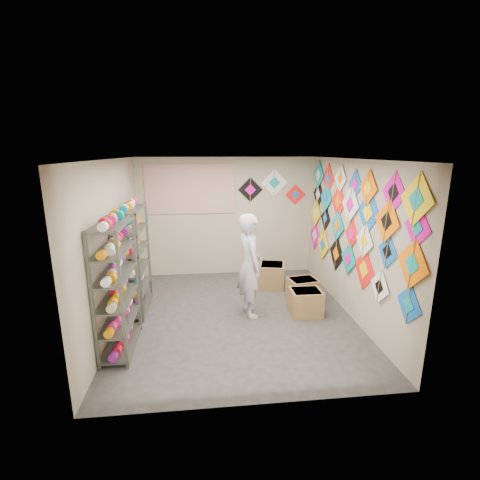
{
  "coord_description": "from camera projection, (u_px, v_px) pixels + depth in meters",
  "views": [
    {
      "loc": [
        -0.55,
        -5.6,
        2.82
      ],
      "look_at": [
        0.1,
        0.3,
        1.3
      ],
      "focal_mm": 26.0,
      "sensor_mm": 36.0,
      "label": 1
    }
  ],
  "objects": [
    {
      "name": "carton_c",
      "position": [
        272.0,
        275.0,
        7.42
      ],
      "size": [
        0.64,
        0.68,
        0.5
      ],
      "primitive_type": "cube",
      "rotation": [
        0.0,
        0.0,
        -0.24
      ],
      "color": "olive",
      "rests_on": "ground"
    },
    {
      "name": "back_wall_kites",
      "position": [
        271.0,
        188.0,
        7.92
      ],
      "size": [
        1.58,
        0.02,
        0.83
      ],
      "color": "black",
      "rests_on": "room_walls"
    },
    {
      "name": "shelf_rack_back",
      "position": [
        134.0,
        260.0,
        6.16
      ],
      "size": [
        0.4,
        1.1,
        1.9
      ],
      "primitive_type": "cube",
      "color": "#4C5147",
      "rests_on": "ground"
    },
    {
      "name": "kite_wall_display",
      "position": [
        349.0,
        221.0,
        6.02
      ],
      "size": [
        0.05,
        4.35,
        2.07
      ],
      "color": "#1358B3",
      "rests_on": "room_walls"
    },
    {
      "name": "room_walls",
      "position": [
        236.0,
        224.0,
        5.74
      ],
      "size": [
        4.5,
        4.5,
        4.5
      ],
      "color": "tan",
      "rests_on": "ground"
    },
    {
      "name": "poster",
      "position": [
        190.0,
        189.0,
        7.72
      ],
      "size": [
        2.0,
        0.01,
        1.1
      ],
      "primitive_type": "cube",
      "color": "#9755B8",
      "rests_on": "room_walls"
    },
    {
      "name": "shelf_rack_front",
      "position": [
        117.0,
        288.0,
        4.91
      ],
      "size": [
        0.4,
        1.1,
        1.9
      ],
      "primitive_type": "cube",
      "color": "#4C5147",
      "rests_on": "ground"
    },
    {
      "name": "string_spools",
      "position": [
        126.0,
        267.0,
        5.51
      ],
      "size": [
        0.12,
        2.36,
        0.12
      ],
      "color": "#FF2984",
      "rests_on": "ground"
    },
    {
      "name": "ground",
      "position": [
        236.0,
        315.0,
        6.15
      ],
      "size": [
        4.5,
        4.5,
        0.0
      ],
      "primitive_type": "plane",
      "color": "#2E2B28"
    },
    {
      "name": "carton_a",
      "position": [
        306.0,
        302.0,
        6.15
      ],
      "size": [
        0.54,
        0.45,
        0.45
      ],
      "primitive_type": "cube",
      "rotation": [
        0.0,
        0.0,
        -0.0
      ],
      "color": "olive",
      "rests_on": "ground"
    },
    {
      "name": "carton_b",
      "position": [
        303.0,
        290.0,
        6.7
      ],
      "size": [
        0.61,
        0.53,
        0.44
      ],
      "primitive_type": "cube",
      "rotation": [
        0.0,
        0.0,
        0.17
      ],
      "color": "olive",
      "rests_on": "ground"
    },
    {
      "name": "shopkeeper",
      "position": [
        250.0,
        265.0,
        6.0
      ],
      "size": [
        0.82,
        0.68,
        1.82
      ],
      "primitive_type": "imported",
      "rotation": [
        0.0,
        0.0,
        1.76
      ],
      "color": "#BEAFA7",
      "rests_on": "ground"
    }
  ]
}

